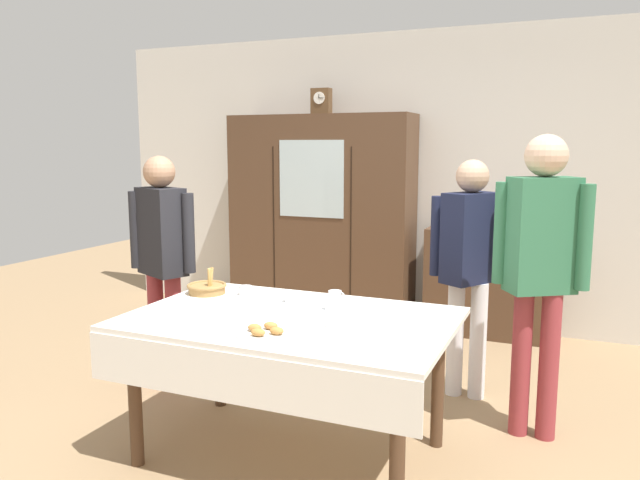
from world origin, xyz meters
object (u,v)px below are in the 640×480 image
spoon_back_edge (399,336)px  person_behind_table_left (470,256)px  spoon_near_left (320,325)px  wall_cabinet (321,218)px  book_stack (490,225)px  tea_cup_mid_right (335,297)px  pastry_plate (266,332)px  tea_cup_front_edge (246,292)px  bread_basket (207,288)px  tea_cup_near_right (332,306)px  person_beside_shelf (541,256)px  spoon_mid_right (364,340)px  tea_cup_near_left (291,298)px  person_by_cabinet (162,248)px  dining_table (288,336)px  mantel_clock (321,101)px  bookshelf_low (488,283)px

spoon_back_edge → person_behind_table_left: 1.31m
spoon_near_left → wall_cabinet: bearing=112.8°
book_stack → tea_cup_mid_right: size_ratio=1.55×
wall_cabinet → pastry_plate: bearing=-72.2°
tea_cup_front_edge → spoon_near_left: 0.75m
book_stack → person_behind_table_left: size_ratio=0.13×
spoon_back_edge → bread_basket: bearing=164.1°
tea_cup_near_right → spoon_back_edge: tea_cup_near_right is taller
wall_cabinet → tea_cup_mid_right: bearing=-65.2°
person_beside_shelf → bread_basket: bearing=-165.4°
wall_cabinet → spoon_mid_right: bearing=-63.5°
tea_cup_near_left → bread_basket: bearing=178.7°
book_stack → tea_cup_near_left: bearing=-108.4°
spoon_near_left → person_by_cabinet: person_by_cabinet is taller
wall_cabinet → spoon_mid_right: wall_cabinet is taller
dining_table → pastry_plate: size_ratio=6.04×
spoon_back_edge → person_by_cabinet: (-1.86, 0.68, 0.19)m
wall_cabinet → spoon_back_edge: wall_cabinet is taller
mantel_clock → book_stack: (1.57, 0.05, -1.09)m
dining_table → spoon_near_left: spoon_near_left is taller
person_behind_table_left → spoon_mid_right: bearing=-99.8°
mantel_clock → tea_cup_near_right: size_ratio=1.85×
bread_basket → person_behind_table_left: (1.42, 0.92, 0.14)m
bread_basket → person_by_cabinet: size_ratio=0.15×
wall_cabinet → pastry_plate: (0.93, -2.90, -0.18)m
mantel_clock → bookshelf_low: (1.57, 0.05, -1.60)m
person_beside_shelf → dining_table: bearing=-146.7°
tea_cup_near_left → spoon_mid_right: tea_cup_near_left is taller
spoon_mid_right → dining_table: bearing=157.8°
wall_cabinet → bread_basket: 2.31m
mantel_clock → tea_cup_near_left: mantel_clock is taller
bookshelf_low → bread_basket: bearing=-120.1°
wall_cabinet → book_stack: (1.57, 0.05, 0.01)m
tea_cup_mid_right → tea_cup_front_edge: 0.55m
dining_table → pastry_plate: 0.33m
pastry_plate → spoon_near_left: 0.31m
wall_cabinet → tea_cup_near_right: wall_cabinet is taller
dining_table → tea_cup_near_right: (0.16, 0.22, 0.13)m
bookshelf_low → spoon_back_edge: 2.74m
pastry_plate → bread_basket: bearing=140.1°
mantel_clock → person_beside_shelf: size_ratio=0.14×
wall_cabinet → person_beside_shelf: 2.76m
tea_cup_mid_right → spoon_near_left: size_ratio=1.09×
person_beside_shelf → mantel_clock: bearing=139.0°
tea_cup_front_edge → spoon_near_left: (0.65, -0.38, -0.02)m
book_stack → dining_table: bearing=-104.3°
dining_table → person_by_cabinet: size_ratio=1.06×
wall_cabinet → bookshelf_low: (1.57, 0.05, -0.51)m
tea_cup_mid_right → spoon_mid_right: bearing=-57.9°
spoon_near_left → dining_table: bearing=164.4°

